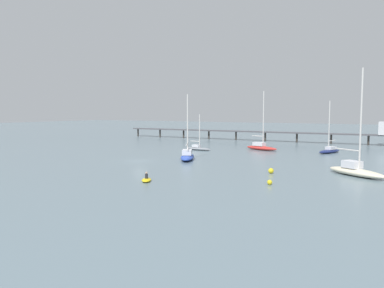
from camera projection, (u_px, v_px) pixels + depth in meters
The scene contains 10 objects.
ground_plane at pixel (139, 161), 63.19m from camera, with size 400.00×400.00×0.00m, color slate.
pier at pixel (317, 130), 97.73m from camera, with size 78.73×5.44×5.64m.
sailboat_cream at pixel (356, 169), 49.05m from camera, with size 8.40×6.88×13.60m.
sailboat_red at pixel (261, 146), 80.97m from camera, with size 8.01×4.44×12.34m.
sailboat_navy at pixel (330, 150), 75.31m from camera, with size 4.01×6.90×10.20m.
sailboat_blue at pixel (187, 155), 64.93m from camera, with size 5.53×8.30×11.03m.
sailboat_gray at pixel (198, 148), 80.83m from camera, with size 6.21×2.25×7.54m.
dinghy_yellow at pixel (146, 180), 45.19m from camera, with size 2.11×2.59×1.14m.
mooring_buoy_near at pixel (270, 182), 43.13m from camera, with size 0.57×0.57×0.57m, color yellow.
mooring_buoy_inner at pixel (271, 171), 50.88m from camera, with size 0.72×0.72×0.72m, color yellow.
Camera 1 is at (38.70, -50.10, 8.34)m, focal length 35.99 mm.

